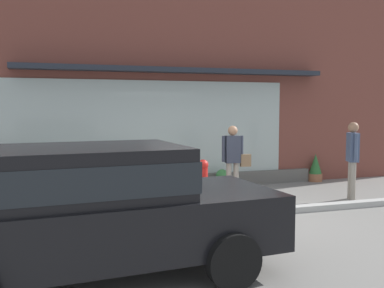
{
  "coord_description": "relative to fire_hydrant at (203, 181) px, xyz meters",
  "views": [
    {
      "loc": [
        -3.07,
        -7.79,
        2.08
      ],
      "look_at": [
        -0.17,
        1.2,
        1.29
      ],
      "focal_mm": 41.43,
      "sensor_mm": 36.0,
      "label": 1
    }
  ],
  "objects": [
    {
      "name": "storefront",
      "position": [
        -0.09,
        2.0,
        2.08
      ],
      "size": [
        14.0,
        0.81,
        5.23
      ],
      "color": "brown",
      "rests_on": "ground_plane"
    },
    {
      "name": "potted_plant_window_center",
      "position": [
        1.03,
        1.45,
        -0.22
      ],
      "size": [
        0.32,
        0.32,
        0.49
      ],
      "color": "#33473D",
      "rests_on": "ground_plane"
    },
    {
      "name": "potted_plant_trailing_edge",
      "position": [
        -3.58,
        1.29,
        0.13
      ],
      "size": [
        0.39,
        0.39,
        1.25
      ],
      "color": "#33473D",
      "rests_on": "ground_plane"
    },
    {
      "name": "potted_plant_window_left",
      "position": [
        3.93,
        1.67,
        -0.1
      ],
      "size": [
        0.39,
        0.39,
        0.77
      ],
      "color": "#9E6042",
      "rests_on": "ground_plane"
    },
    {
      "name": "parked_car_black",
      "position": [
        -2.72,
        -3.68,
        0.45
      ],
      "size": [
        4.56,
        2.2,
        1.62
      ],
      "rotation": [
        0.0,
        0.0,
        0.07
      ],
      "color": "black",
      "rests_on": "ground_plane"
    },
    {
      "name": "curb_strip",
      "position": [
        -0.08,
        -1.39,
        -0.41
      ],
      "size": [
        14.0,
        0.24,
        0.12
      ],
      "primitive_type": "cube",
      "color": "#B2B2AD",
      "rests_on": "ground_plane"
    },
    {
      "name": "ground_plane",
      "position": [
        -0.08,
        -1.19,
        -0.47
      ],
      "size": [
        60.0,
        60.0,
        0.0
      ],
      "primitive_type": "plane",
      "color": "gray"
    },
    {
      "name": "potted_plant_by_entrance",
      "position": [
        -0.56,
        1.71,
        0.05
      ],
      "size": [
        0.68,
        0.68,
        0.94
      ],
      "color": "#9E6042",
      "rests_on": "ground_plane"
    },
    {
      "name": "fire_hydrant",
      "position": [
        0.0,
        0.0,
        0.0
      ],
      "size": [
        0.4,
        0.36,
        0.95
      ],
      "color": "red",
      "rests_on": "ground_plane"
    },
    {
      "name": "pedestrian_with_handbag",
      "position": [
        0.81,
        0.22,
        0.5
      ],
      "size": [
        0.68,
        0.23,
        1.66
      ],
      "rotation": [
        0.0,
        0.0,
        6.19
      ],
      "color": "#9E9384",
      "rests_on": "ground_plane"
    },
    {
      "name": "pedestrian_passerby",
      "position": [
        3.29,
        -0.73,
        0.56
      ],
      "size": [
        0.29,
        0.47,
        1.75
      ],
      "rotation": [
        0.0,
        0.0,
        4.38
      ],
      "color": "#9E9384",
      "rests_on": "ground_plane"
    },
    {
      "name": "potted_plant_doorstep",
      "position": [
        -1.75,
        1.65,
        -0.17
      ],
      "size": [
        0.43,
        0.43,
        0.63
      ],
      "color": "#9E6042",
      "rests_on": "ground_plane"
    }
  ]
}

